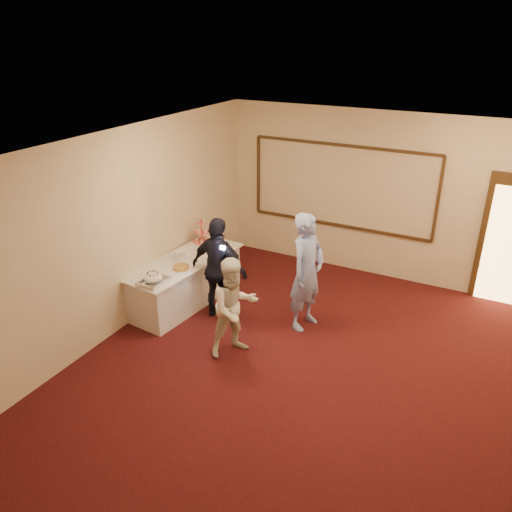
# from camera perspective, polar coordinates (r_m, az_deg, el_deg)

# --- Properties ---
(floor) EXTENTS (7.00, 7.00, 0.00)m
(floor) POSITION_cam_1_polar(r_m,az_deg,el_deg) (6.84, 5.64, -13.76)
(floor) COLOR black
(floor) RESTS_ON ground
(room_walls) EXTENTS (6.04, 7.04, 3.02)m
(room_walls) POSITION_cam_1_polar(r_m,az_deg,el_deg) (5.81, 6.46, 2.08)
(room_walls) COLOR beige
(room_walls) RESTS_ON floor
(wall_molding) EXTENTS (3.45, 0.04, 1.55)m
(wall_molding) POSITION_cam_1_polar(r_m,az_deg,el_deg) (9.30, 9.71, 7.82)
(wall_molding) COLOR #372510
(wall_molding) RESTS_ON room_walls
(buffet_table) EXTENTS (1.07, 2.27, 0.77)m
(buffet_table) POSITION_cam_1_polar(r_m,az_deg,el_deg) (8.41, -8.09, -2.86)
(buffet_table) COLOR silver
(buffet_table) RESTS_ON floor
(pavlova_tray) EXTENTS (0.33, 0.48, 0.17)m
(pavlova_tray) POSITION_cam_1_polar(r_m,az_deg,el_deg) (7.55, -11.67, -2.60)
(pavlova_tray) COLOR #B7BABF
(pavlova_tray) RESTS_ON buffet_table
(cupcake_stand) EXTENTS (0.33, 0.33, 0.49)m
(cupcake_stand) POSITION_cam_1_polar(r_m,az_deg,el_deg) (8.87, -6.22, 2.70)
(cupcake_stand) COLOR #DC4855
(cupcake_stand) RESTS_ON buffet_table
(plate_stack_a) EXTENTS (0.21, 0.21, 0.17)m
(plate_stack_a) POSITION_cam_1_polar(r_m,az_deg,el_deg) (8.23, -8.52, 0.09)
(plate_stack_a) COLOR white
(plate_stack_a) RESTS_ON buffet_table
(plate_stack_b) EXTENTS (0.19, 0.19, 0.16)m
(plate_stack_b) POSITION_cam_1_polar(r_m,az_deg,el_deg) (8.44, -5.45, 0.84)
(plate_stack_b) COLOR white
(plate_stack_b) RESTS_ON buffet_table
(tart) EXTENTS (0.30, 0.30, 0.06)m
(tart) POSITION_cam_1_polar(r_m,az_deg,el_deg) (7.93, -8.56, -1.34)
(tart) COLOR white
(tart) RESTS_ON buffet_table
(man) EXTENTS (0.58, 0.75, 1.84)m
(man) POSITION_cam_1_polar(r_m,az_deg,el_deg) (7.48, 5.83, -1.82)
(man) COLOR #88A1E7
(man) RESTS_ON floor
(woman) EXTENTS (0.86, 0.90, 1.46)m
(woman) POSITION_cam_1_polar(r_m,az_deg,el_deg) (6.91, -2.50, -5.87)
(woman) COLOR silver
(woman) RESTS_ON floor
(guest) EXTENTS (1.00, 0.46, 1.67)m
(guest) POSITION_cam_1_polar(r_m,az_deg,el_deg) (7.73, -4.23, -1.53)
(guest) COLOR black
(guest) RESTS_ON floor
(camera_flash) EXTENTS (0.07, 0.04, 0.05)m
(camera_flash) POSITION_cam_1_polar(r_m,az_deg,el_deg) (7.33, -3.83, 0.95)
(camera_flash) COLOR white
(camera_flash) RESTS_ON guest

